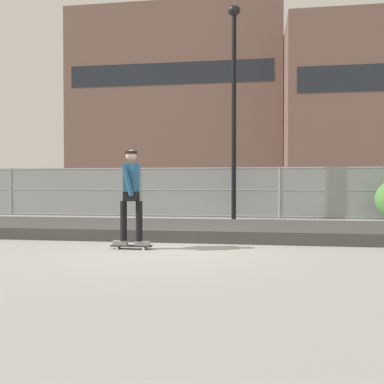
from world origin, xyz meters
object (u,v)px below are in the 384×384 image
object	(u,v)px
parked_car_near	(141,193)
street_lamp	(234,88)
skateboard	(131,246)
skater	(131,191)
parked_car_mid	(270,193)

from	to	relation	value
parked_car_near	street_lamp	bearing A→B (deg)	-41.45
skateboard	street_lamp	size ratio (longest dim) A/B	0.11
skateboard	parked_car_near	xyz separation A→B (m)	(-2.79, 10.88, 0.78)
skateboard	skater	xyz separation A→B (m)	(0.00, 0.00, 1.07)
street_lamp	parked_car_near	xyz separation A→B (m)	(-4.38, 3.87, -3.71)
street_lamp	parked_car_mid	size ratio (longest dim) A/B	1.63
street_lamp	parked_car_near	distance (m)	6.92
skateboard	street_lamp	distance (m)	8.47
skateboard	parked_car_mid	bearing A→B (deg)	74.46
skater	parked_car_near	xyz separation A→B (m)	(-2.79, 10.88, -0.29)
skateboard	street_lamp	xyz separation A→B (m)	(1.59, 7.01, 4.49)
skater	parked_car_mid	xyz separation A→B (m)	(2.93, 10.53, -0.29)
skateboard	street_lamp	world-z (taller)	street_lamp
street_lamp	skater	bearing A→B (deg)	-102.76
skateboard	parked_car_mid	world-z (taller)	parked_car_mid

